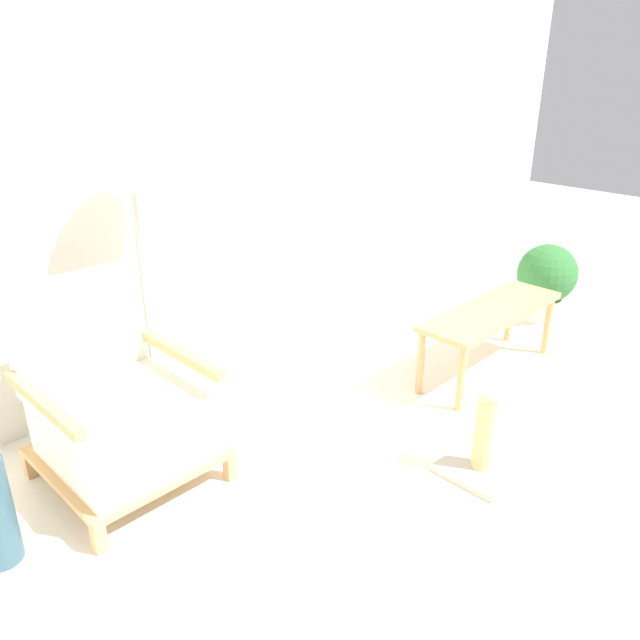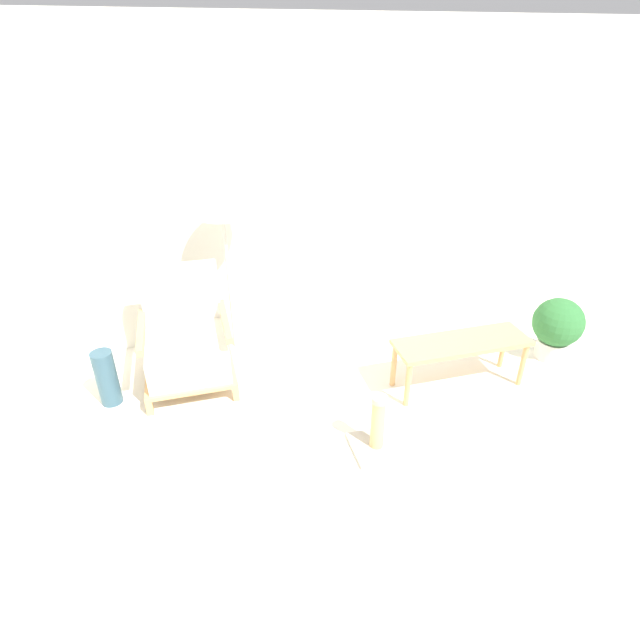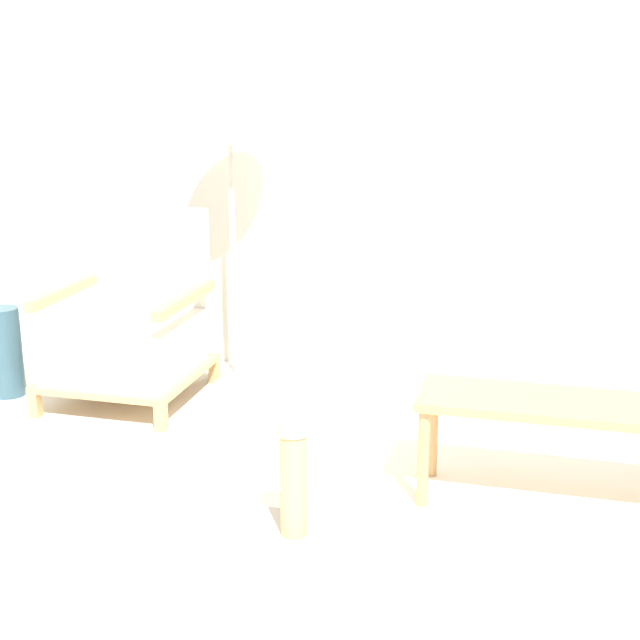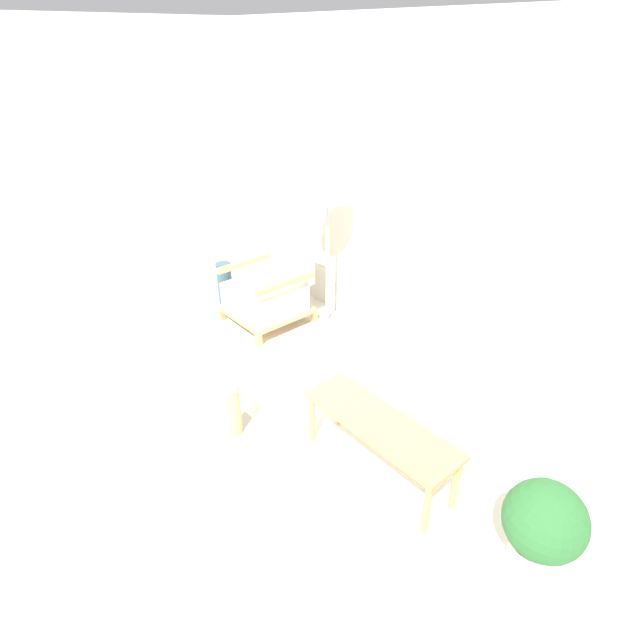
# 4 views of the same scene
# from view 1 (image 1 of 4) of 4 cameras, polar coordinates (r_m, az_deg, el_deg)

# --- Properties ---
(ground_plane) EXTENTS (14.00, 14.00, 0.00)m
(ground_plane) POSITION_cam_1_polar(r_m,az_deg,el_deg) (2.95, 16.63, -16.71)
(ground_plane) COLOR silver
(wall_back) EXTENTS (8.00, 0.06, 2.70)m
(wall_back) POSITION_cam_1_polar(r_m,az_deg,el_deg) (3.74, -11.00, 15.30)
(wall_back) COLOR silver
(wall_back) RESTS_ON ground_plane
(armchair) EXTENTS (0.71, 0.73, 0.93)m
(armchair) POSITION_cam_1_polar(r_m,az_deg,el_deg) (3.01, -18.01, -7.95)
(armchair) COLOR tan
(armchair) RESTS_ON ground_plane
(floor_lamp) EXTENTS (0.42, 0.42, 1.52)m
(floor_lamp) POSITION_cam_1_polar(r_m,az_deg,el_deg) (3.19, -16.96, 12.67)
(floor_lamp) COLOR #B7B2A8
(floor_lamp) RESTS_ON ground_plane
(coffee_table) EXTENTS (1.09, 0.35, 0.43)m
(coffee_table) POSITION_cam_1_polar(r_m,az_deg,el_deg) (3.91, 15.37, 0.25)
(coffee_table) COLOR tan
(coffee_table) RESTS_ON ground_plane
(potted_plant) EXTENTS (0.43, 0.43, 0.57)m
(potted_plant) POSITION_cam_1_polar(r_m,az_deg,el_deg) (4.85, 20.00, 3.58)
(potted_plant) COLOR beige
(potted_plant) RESTS_ON ground_plane
(scratching_post) EXTENTS (0.34, 0.34, 0.45)m
(scratching_post) POSITION_cam_1_polar(r_m,az_deg,el_deg) (3.09, 14.63, -11.17)
(scratching_post) COLOR #B2A893
(scratching_post) RESTS_ON ground_plane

